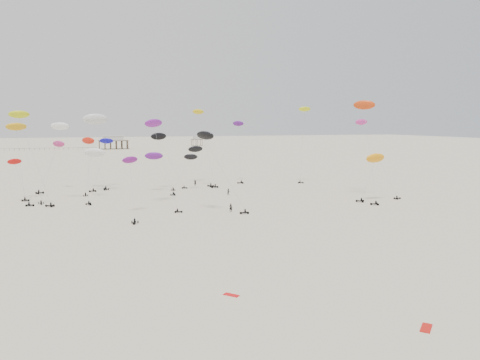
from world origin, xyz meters
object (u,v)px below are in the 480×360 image
object	(u,v)px
rig_0	(88,154)
rig_9	(239,140)
spectator_0	(231,212)
rig_4	(304,126)
pavilion_small	(197,141)
pavilion_main	(113,143)

from	to	relation	value
rig_0	rig_9	xyz separation A→B (m)	(47.07, 21.57, 2.20)
spectator_0	rig_4	bearing A→B (deg)	-104.62
rig_4	spectator_0	bearing A→B (deg)	4.40
pavilion_small	rig_9	world-z (taller)	rig_9
pavilion_small	rig_0	distance (m)	278.22
rig_9	pavilion_small	bearing A→B (deg)	-10.12
rig_4	rig_9	distance (m)	21.38
pavilion_small	rig_4	size ratio (longest dim) A/B	0.37
pavilion_main	rig_0	xyz separation A→B (m)	(-20.41, -233.00, 7.21)
rig_9	spectator_0	bearing A→B (deg)	159.66
pavilion_small	pavilion_main	bearing A→B (deg)	-156.80
pavilion_small	rig_4	world-z (taller)	rig_4
pavilion_main	rig_0	bearing A→B (deg)	-95.01
rig_9	pavilion_main	bearing A→B (deg)	7.24
rig_9	rig_4	bearing A→B (deg)	-114.83
pavilion_small	spectator_0	size ratio (longest dim) A/B	4.12
pavilion_main	rig_4	bearing A→B (deg)	-78.30
pavilion_small	spectator_0	bearing A→B (deg)	-101.99
pavilion_small	rig_0	size ratio (longest dim) A/B	0.50
rig_4	spectator_0	xyz separation A→B (m)	(-37.40, -40.84, -18.20)
spectator_0	pavilion_small	bearing A→B (deg)	-74.12
rig_4	rig_9	xyz separation A→B (m)	(-18.95, 8.79, -4.57)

